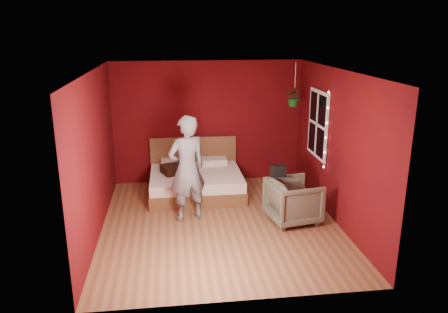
% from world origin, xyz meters
% --- Properties ---
extents(floor, '(4.50, 4.50, 0.00)m').
position_xyz_m(floor, '(0.00, 0.00, 0.00)').
color(floor, brown).
rests_on(floor, ground).
extents(room_walls, '(4.04, 4.54, 2.62)m').
position_xyz_m(room_walls, '(0.00, 0.00, 1.68)').
color(room_walls, '#5A0A09').
rests_on(room_walls, ground).
extents(window, '(0.05, 0.97, 1.27)m').
position_xyz_m(window, '(1.97, 0.90, 1.50)').
color(window, white).
rests_on(window, room_walls).
extents(fairy_lights, '(0.04, 0.04, 1.45)m').
position_xyz_m(fairy_lights, '(1.94, 0.38, 1.50)').
color(fairy_lights, silver).
rests_on(fairy_lights, room_walls).
extents(bed, '(1.84, 1.56, 1.01)m').
position_xyz_m(bed, '(-0.32, 1.51, 0.26)').
color(bed, brown).
rests_on(bed, ground).
extents(person, '(0.79, 0.67, 1.86)m').
position_xyz_m(person, '(-0.54, 0.26, 0.93)').
color(person, slate).
rests_on(person, ground).
extents(armchair, '(0.96, 0.94, 0.75)m').
position_xyz_m(armchair, '(1.27, -0.07, 0.38)').
color(armchair, '#676651').
rests_on(armchair, ground).
extents(handbag, '(0.30, 0.19, 0.20)m').
position_xyz_m(handbag, '(1.04, 0.18, 0.85)').
color(handbag, black).
rests_on(handbag, armchair).
extents(throw_pillow, '(0.56, 0.56, 0.16)m').
position_xyz_m(throw_pillow, '(-0.76, 1.45, 0.54)').
color(throw_pillow, black).
rests_on(throw_pillow, bed).
extents(hanging_plant, '(0.42, 0.39, 0.85)m').
position_xyz_m(hanging_plant, '(1.65, 1.45, 1.94)').
color(hanging_plant, silver).
rests_on(hanging_plant, room_walls).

